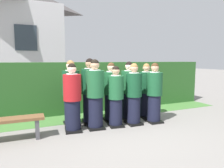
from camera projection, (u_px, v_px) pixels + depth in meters
ground_plane at (116, 126)px, 5.18m from camera, size 60.00×60.00×0.00m
student_in_red_blazer at (72, 99)px, 4.73m from camera, size 0.43×0.50×1.60m
student_front_row_1 at (95, 96)px, 4.93m from camera, size 0.44×0.52×1.69m
student_front_row_2 at (116, 98)px, 5.10m from camera, size 0.41×0.48×1.52m
student_front_row_3 at (134, 95)px, 5.26m from camera, size 0.41×0.50×1.59m
student_front_row_4 at (154, 94)px, 5.43m from camera, size 0.42×0.52×1.60m
student_rear_row_0 at (71, 94)px, 5.21m from camera, size 0.43×0.53×1.66m
student_rear_row_1 at (90, 92)px, 5.35m from camera, size 0.47×0.57×1.71m
student_rear_row_2 at (111, 93)px, 5.54m from camera, size 0.42×0.53×1.61m
student_rear_row_3 at (129, 92)px, 5.69m from camera, size 0.43×0.54×1.63m
student_rear_row_4 at (146, 92)px, 5.90m from camera, size 0.41×0.48×1.58m
hedge at (92, 86)px, 6.79m from camera, size 8.50×0.70×1.60m
wooden_bench at (8, 125)px, 4.16m from camera, size 1.41×0.39×0.48m
lawn_strip at (101, 115)px, 6.16m from camera, size 8.50×0.90×0.01m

